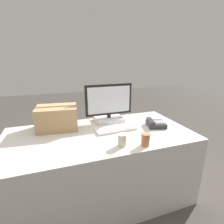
{
  "coord_description": "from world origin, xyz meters",
  "views": [
    {
      "loc": [
        -0.39,
        -1.51,
        1.44
      ],
      "look_at": [
        0.19,
        0.16,
        0.88
      ],
      "focal_mm": 28.0,
      "sensor_mm": 36.0,
      "label": 1
    }
  ],
  "objects": [
    {
      "name": "office_desk",
      "position": [
        0.0,
        0.0,
        0.37
      ],
      "size": [
        1.8,
        0.9,
        0.73
      ],
      "color": "beige",
      "rests_on": "ground_plane"
    },
    {
      "name": "ground_plane",
      "position": [
        0.0,
        0.0,
        0.0
      ],
      "size": [
        12.0,
        12.0,
        0.0
      ],
      "primitive_type": "plane",
      "color": "#47423D"
    },
    {
      "name": "monitor",
      "position": [
        0.19,
        0.29,
        0.9
      ],
      "size": [
        0.53,
        0.24,
        0.43
      ],
      "color": "white",
      "rests_on": "office_desk"
    },
    {
      "name": "keyboard",
      "position": [
        0.18,
        0.03,
        0.75
      ],
      "size": [
        0.42,
        0.19,
        0.03
      ],
      "rotation": [
        0.0,
        0.0,
        0.04
      ],
      "color": "silver",
      "rests_on": "office_desk"
    },
    {
      "name": "paper_cup_right",
      "position": [
        0.3,
        -0.36,
        0.79
      ],
      "size": [
        0.08,
        0.08,
        0.11
      ],
      "color": "#BC7547",
      "rests_on": "office_desk"
    },
    {
      "name": "paper_cup_left",
      "position": [
        0.11,
        -0.3,
        0.79
      ],
      "size": [
        0.08,
        0.08,
        0.1
      ],
      "color": "beige",
      "rests_on": "office_desk"
    },
    {
      "name": "spoon",
      "position": [
        0.46,
        -0.2,
        0.74
      ],
      "size": [
        0.15,
        0.04,
        0.0
      ],
      "rotation": [
        0.0,
        0.0,
        6.14
      ],
      "color": "#B2B2B7",
      "rests_on": "office_desk"
    },
    {
      "name": "desk_phone",
      "position": [
        0.62,
        -0.02,
        0.76
      ],
      "size": [
        0.22,
        0.23,
        0.08
      ],
      "rotation": [
        0.0,
        0.0,
        -0.27
      ],
      "color": "#2D2D33",
      "rests_on": "office_desk"
    },
    {
      "name": "cardboard_box",
      "position": [
        -0.37,
        0.26,
        0.85
      ],
      "size": [
        0.42,
        0.33,
        0.24
      ],
      "rotation": [
        0.0,
        0.0,
        -0.11
      ],
      "color": "tan",
      "rests_on": "office_desk"
    }
  ]
}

